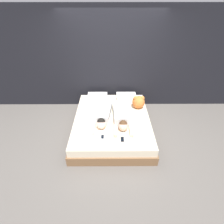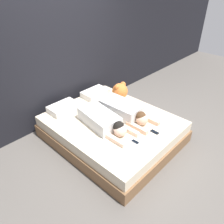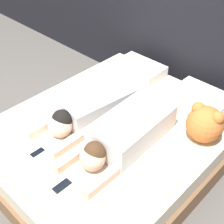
% 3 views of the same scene
% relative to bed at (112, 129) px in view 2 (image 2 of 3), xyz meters
% --- Properties ---
extents(ground_plane, '(12.00, 12.00, 0.00)m').
position_rel_bed_xyz_m(ground_plane, '(0.00, 0.00, -0.20)').
color(ground_plane, '#5B5651').
extents(wall_back, '(12.00, 0.06, 2.60)m').
position_rel_bed_xyz_m(wall_back, '(0.00, 1.21, 1.10)').
color(wall_back, black).
rests_on(wall_back, ground_plane).
extents(bed, '(1.78, 2.12, 0.40)m').
position_rel_bed_xyz_m(bed, '(0.00, 0.00, 0.00)').
color(bed, brown).
rests_on(bed, ground_plane).
extents(pillow_head_left, '(0.52, 0.33, 0.12)m').
position_rel_bed_xyz_m(pillow_head_left, '(-0.39, 0.83, 0.26)').
color(pillow_head_left, white).
rests_on(pillow_head_left, bed).
extents(pillow_head_right, '(0.52, 0.33, 0.12)m').
position_rel_bed_xyz_m(pillow_head_right, '(0.39, 0.83, 0.26)').
color(pillow_head_right, white).
rests_on(pillow_head_right, bed).
extents(person_left, '(0.48, 1.07, 0.24)m').
position_rel_bed_xyz_m(person_left, '(-0.23, -0.03, 0.31)').
color(person_left, silver).
rests_on(person_left, bed).
extents(person_right, '(0.41, 1.05, 0.23)m').
position_rel_bed_xyz_m(person_right, '(0.23, -0.09, 0.31)').
color(person_right, silver).
rests_on(person_right, bed).
extents(cell_phone_left, '(0.06, 0.14, 0.01)m').
position_rel_bed_xyz_m(cell_phone_left, '(-0.19, -0.66, 0.21)').
color(cell_phone_left, silver).
rests_on(cell_phone_left, bed).
extents(cell_phone_right, '(0.06, 0.14, 0.01)m').
position_rel_bed_xyz_m(cell_phone_right, '(0.20, -0.73, 0.21)').
color(cell_phone_right, black).
rests_on(cell_phone_right, bed).
extents(plush_toy, '(0.31, 0.31, 0.32)m').
position_rel_bed_xyz_m(plush_toy, '(0.66, 0.41, 0.37)').
color(plush_toy, orange).
rests_on(plush_toy, bed).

